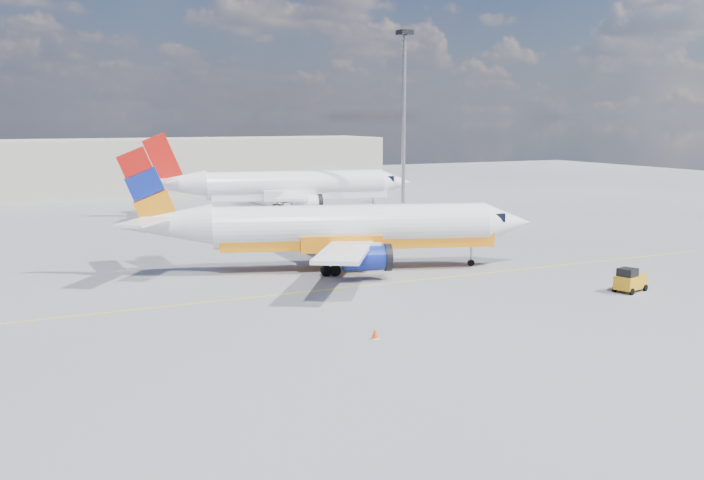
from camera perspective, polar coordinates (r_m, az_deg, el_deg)
name	(u,v)px	position (r m, az deg, el deg)	size (l,w,h in m)	color
ground	(330,301)	(48.38, -1.64, -4.46)	(240.00, 240.00, 0.00)	slate
taxi_line	(311,291)	(51.05, -3.03, -3.75)	(70.00, 0.15, 0.01)	yellow
terminal_main	(153,166)	(120.61, -14.29, 5.24)	(70.00, 14.00, 8.00)	#B1AB99
main_jet	(339,229)	(57.60, -0.97, 0.83)	(30.55, 23.22, 9.27)	white
second_jet	(287,186)	(92.19, -4.72, 3.91)	(31.59, 24.34, 9.53)	white
gse_tug	(630,280)	(53.87, 19.55, -2.78)	(2.48, 1.92, 1.59)	black
traffic_cone	(375,334)	(40.28, 1.67, -6.83)	(0.39, 0.39, 0.55)	white
floodlight_mast	(404,105)	(90.74, 3.80, 9.74)	(1.52, 1.52, 20.86)	#94939B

